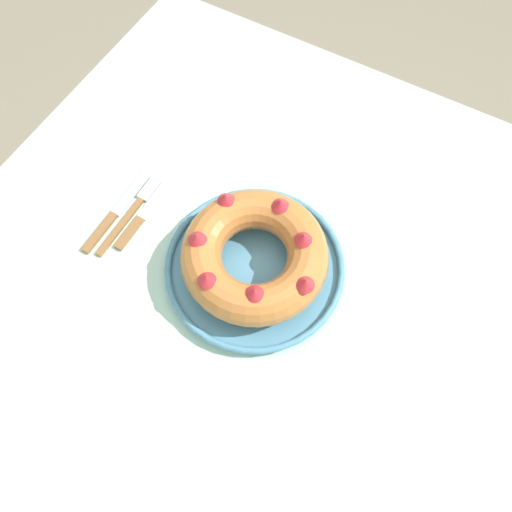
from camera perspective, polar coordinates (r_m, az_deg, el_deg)
ground_plane at (r=1.62m, az=-0.25°, el=-12.74°), size 8.00×8.00×0.00m
dining_table at (r=0.99m, az=-0.41°, el=-4.29°), size 1.11×1.13×0.76m
serving_dish at (r=0.89m, az=0.00°, el=-1.31°), size 0.32×0.32×0.02m
bundt_cake at (r=0.84m, az=-0.01°, el=0.03°), size 0.25×0.25×0.09m
fork at (r=0.98m, az=-13.83°, el=5.15°), size 0.02×0.19×0.01m
serving_knife at (r=0.98m, az=-15.98°, el=4.47°), size 0.02×0.20×0.01m
cake_knife at (r=0.97m, az=-13.13°, el=4.09°), size 0.02×0.16×0.01m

